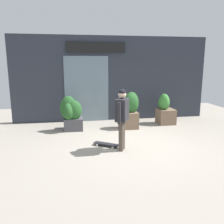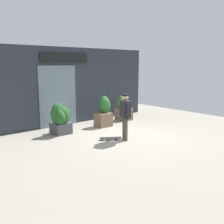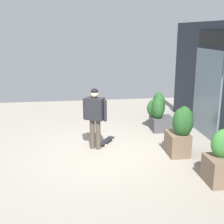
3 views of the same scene
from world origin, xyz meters
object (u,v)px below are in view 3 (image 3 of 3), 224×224
Objects in this scene: skateboard at (106,141)px; planter_box_mid at (159,112)px; skateboarder at (95,113)px; planter_box_right at (224,157)px; planter_box_left at (180,130)px.

planter_box_mid is (-0.94, 1.74, 0.51)m from skateboard.
planter_box_mid is at bearing -31.37° from skateboarder.
skateboard is 3.29m from planter_box_right.
planter_box_left is at bearing -83.34° from skateboarder.
planter_box_mid is at bearing 178.61° from planter_box_left.
planter_box_right is at bearing -106.88° from skateboard.
skateboard is 2.04m from planter_box_mid.
planter_box_right is 0.96× the size of planter_box_mid.
skateboarder is at bearing 171.14° from skateboard.
planter_box_left reaches higher than planter_box_right.
planter_box_mid is at bearing -174.41° from planter_box_right.
skateboard is 2.09m from planter_box_left.
planter_box_right reaches higher than skateboard.
planter_box_right is at bearing 5.59° from planter_box_mid.
skateboarder reaches higher than skateboard.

